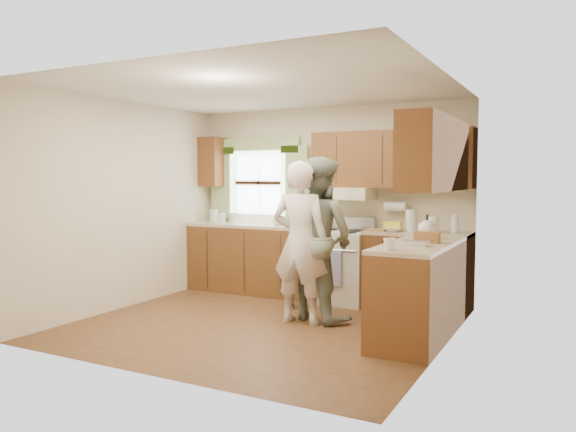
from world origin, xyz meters
The scene contains 6 objects.
room centered at (0.00, 0.00, 1.25)m, with size 3.80×3.80×3.80m.
kitchen_fixtures centered at (0.61, 1.08, 0.84)m, with size 3.80×2.25×2.15m.
stove centered at (0.30, 1.44, 0.47)m, with size 0.76×0.67×1.07m.
woman_left centered at (0.32, 0.27, 0.88)m, with size 0.64×0.42×1.76m, color silver.
woman_right centered at (0.42, 0.52, 0.90)m, with size 0.88×0.68×1.81m, color #263F30.
child centered at (-0.01, 0.85, 0.42)m, with size 0.49×0.20×0.83m, color slate.
Camera 1 is at (2.99, -5.12, 1.59)m, focal length 35.00 mm.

